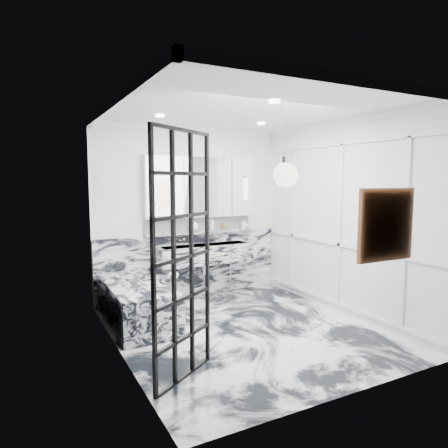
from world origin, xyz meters
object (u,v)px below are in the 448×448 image
mirror_cabinet (200,187)px  bathtub (137,303)px  crittall_door (183,258)px  trough_sink (205,254)px

mirror_cabinet → bathtub: (-1.32, -0.83, -1.54)m
mirror_cabinet → crittall_door: bearing=-117.5°
crittall_door → bathtub: bearing=56.9°
crittall_door → mirror_cabinet: bearing=29.3°
trough_sink → bathtub: trough_sink is taller
trough_sink → bathtub: 1.55m
bathtub → mirror_cabinet: bearing=32.1°
trough_sink → mirror_cabinet: size_ratio=0.84×
crittall_door → trough_sink: bearing=27.6°
crittall_door → trough_sink: (1.32, 2.36, -0.47)m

